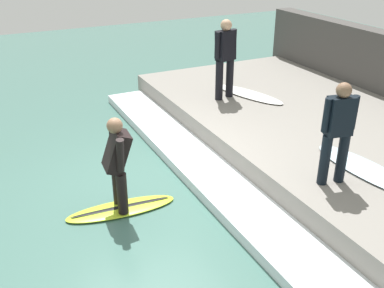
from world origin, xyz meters
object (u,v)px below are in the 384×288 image
object	(u,v)px
surfer_waiting_near	(225,55)
surfer_waiting_far	(338,129)
surfboard_riding	(121,209)
surfboard_waiting_far	(367,169)
surfer_riding	(117,160)
surfboard_waiting_near	(249,94)

from	to	relation	value
surfer_waiting_near	surfer_waiting_far	bearing A→B (deg)	-96.23
surfboard_riding	surfboard_waiting_far	distance (m)	3.87
surfer_riding	surfboard_waiting_far	distance (m)	3.85
surfer_waiting_near	surfboard_waiting_near	xyz separation A→B (m)	(0.59, -0.11, -0.94)
surfer_riding	surfboard_waiting_far	bearing A→B (deg)	-21.53
surfer_riding	surfer_waiting_near	distance (m)	4.15
surfboard_riding	surfer_waiting_far	bearing A→B (deg)	-26.49
surfer_riding	surfer_waiting_near	world-z (taller)	surfer_waiting_near
surfboard_riding	surfer_waiting_far	xyz separation A→B (m)	(2.82, -1.41, 1.36)
surfer_waiting_near	surfboard_waiting_near	world-z (taller)	surfer_waiting_near
surfboard_waiting_near	surfboard_riding	bearing A→B (deg)	-148.07
surfer_waiting_near	surfboard_waiting_far	size ratio (longest dim) A/B	0.86
surfer_riding	surfer_waiting_far	xyz separation A→B (m)	(2.82, -1.41, 0.50)
surfer_riding	surfer_waiting_far	bearing A→B (deg)	-26.49
surfer_waiting_near	surfer_riding	bearing A→B (deg)	-142.36
surfboard_riding	surfboard_waiting_near	world-z (taller)	surfboard_waiting_near
surfboard_waiting_near	surfer_riding	bearing A→B (deg)	-148.07
surfer_waiting_near	surfboard_waiting_far	world-z (taller)	surfer_waiting_near
surfer_riding	surfer_waiting_near	xyz separation A→B (m)	(3.25, 2.51, 0.60)
surfboard_riding	surfer_waiting_near	distance (m)	4.36
surfboard_riding	surfer_riding	distance (m)	0.85
surfboard_waiting_far	surfer_waiting_far	bearing A→B (deg)	-179.92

